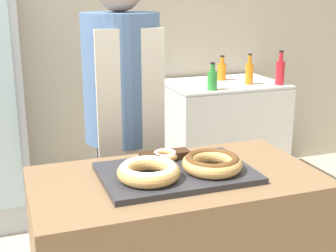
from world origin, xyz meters
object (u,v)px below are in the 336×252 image
object	(u,v)px
donut_chocolate_glaze	(212,162)
brownie_back_right	(180,154)
donut_mini_center	(165,155)
bottle_green	(212,79)
bottle_orange_b	(222,71)
chest_freezer	(222,135)
bottle_orange	(249,72)
bottle_red	(280,72)
brownie_back_left	(149,157)
baker_person	(123,124)
donut_light_glaze	(149,171)
serving_tray	(176,173)

from	to	relation	value
donut_chocolate_glaze	brownie_back_right	distance (m)	0.20
donut_mini_center	bottle_green	xyz separation A→B (m)	(0.85, 1.35, 0.04)
donut_mini_center	bottle_orange_b	xyz separation A→B (m)	(1.10, 1.71, 0.04)
bottle_green	bottle_orange_b	bearing A→B (deg)	54.67
chest_freezer	bottle_orange	size ratio (longest dim) A/B	3.82
chest_freezer	bottle_orange_b	distance (m)	0.54
bottle_red	bottle_orange	bearing A→B (deg)	154.91
bottle_red	brownie_back_left	bearing A→B (deg)	-137.86
brownie_back_right	baker_person	distance (m)	0.52
donut_mini_center	baker_person	xyz separation A→B (m)	(-0.05, 0.51, 0.01)
donut_light_glaze	brownie_back_left	size ratio (longest dim) A/B	3.42
serving_tray	bottle_red	xyz separation A→B (m)	(1.44, 1.50, 0.10)
donut_light_glaze	bottle_green	distance (m)	1.83
donut_light_glaze	bottle_red	world-z (taller)	bottle_red
bottle_green	bottle_orange	bearing A→B (deg)	17.08
serving_tray	chest_freezer	distance (m)	2.09
brownie_back_left	bottle_orange	bearing A→B (deg)	48.61
brownie_back_right	bottle_green	bearing A→B (deg)	60.03
serving_tray	bottle_orange_b	xyz separation A→B (m)	(1.10, 1.85, 0.07)
donut_mini_center	serving_tray	bearing A→B (deg)	-90.00
chest_freezer	bottle_orange_b	size ratio (longest dim) A/B	4.52
donut_chocolate_glaze	bottle_orange_b	bearing A→B (deg)	62.90
serving_tray	bottle_orange	world-z (taller)	bottle_orange
donut_mini_center	brownie_back_right	bearing A→B (deg)	0.00
donut_chocolate_glaze	brownie_back_left	xyz separation A→B (m)	(-0.20, 0.19, -0.02)
brownie_back_right	bottle_orange_b	distance (m)	2.00
donut_mini_center	brownie_back_right	world-z (taller)	donut_mini_center
serving_tray	donut_chocolate_glaze	xyz separation A→B (m)	(0.13, -0.05, 0.05)
serving_tray	bottle_orange_b	bearing A→B (deg)	59.16
donut_chocolate_glaze	bottle_orange	world-z (taller)	bottle_orange
baker_person	bottle_red	xyz separation A→B (m)	(1.49, 0.86, 0.06)
donut_chocolate_glaze	baker_person	xyz separation A→B (m)	(-0.18, 0.69, -0.01)
bottle_orange	bottle_orange_b	world-z (taller)	bottle_orange
chest_freezer	baker_person	bearing A→B (deg)	-135.68
donut_mini_center	bottle_green	size ratio (longest dim) A/B	0.55
bottle_orange	bottle_green	world-z (taller)	bottle_orange
serving_tray	donut_chocolate_glaze	world-z (taller)	donut_chocolate_glaze
serving_tray	brownie_back_right	bearing A→B (deg)	63.06
bottle_red	serving_tray	bearing A→B (deg)	-133.76
donut_light_glaze	baker_person	size ratio (longest dim) A/B	0.13
donut_chocolate_glaze	bottle_red	bearing A→B (deg)	49.90
brownie_back_left	bottle_orange_b	distance (m)	2.07
chest_freezer	donut_mini_center	bearing A→B (deg)	-123.72
chest_freezer	bottle_orange_b	xyz separation A→B (m)	(0.03, 0.11, 0.52)
donut_chocolate_glaze	baker_person	size ratio (longest dim) A/B	0.13
bottle_green	brownie_back_left	bearing A→B (deg)	-124.22
brownie_back_right	baker_person	world-z (taller)	baker_person
serving_tray	bottle_orange_b	distance (m)	2.15
brownie_back_left	bottle_green	size ratio (longest dim) A/B	0.34
serving_tray	brownie_back_left	bearing A→B (deg)	116.94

